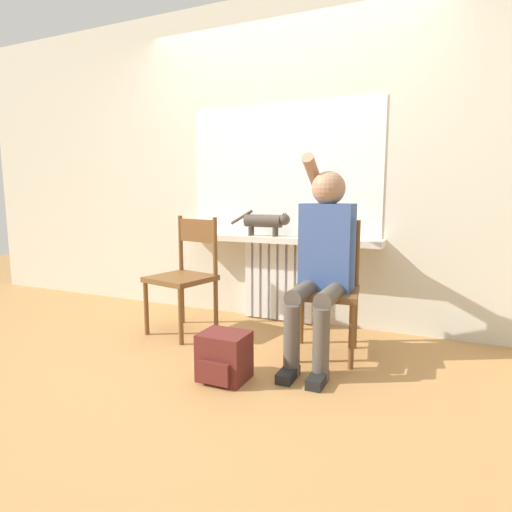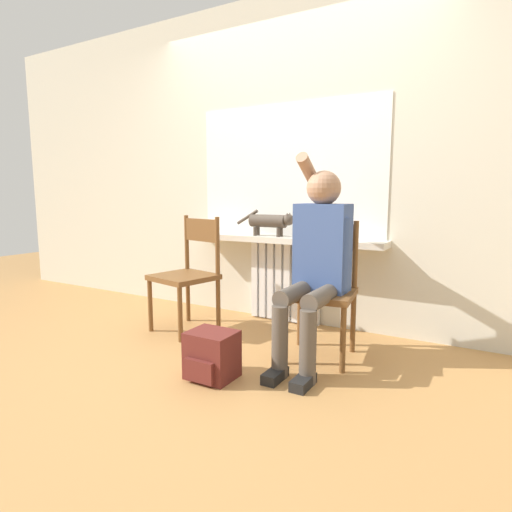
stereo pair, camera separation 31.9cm
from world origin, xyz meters
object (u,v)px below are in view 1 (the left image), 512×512
object	(u,v)px
person	(324,255)
cat	(266,221)
chair_right	(326,286)
chair_left	(185,274)
backpack	(224,357)

from	to	relation	value
person	cat	size ratio (longest dim) A/B	2.52
chair_right	chair_left	bearing A→B (deg)	171.74
chair_right	backpack	world-z (taller)	chair_right
chair_left	backpack	bearing A→B (deg)	-31.12
chair_right	cat	world-z (taller)	cat
person	chair_left	bearing A→B (deg)	174.66
chair_left	backpack	world-z (taller)	chair_left
person	backpack	world-z (taller)	person
chair_right	person	size ratio (longest dim) A/B	0.67
chair_left	cat	xyz separation A→B (m)	(0.48, 0.50, 0.40)
chair_left	cat	bearing A→B (deg)	57.78
chair_right	person	bearing A→B (deg)	-94.71
chair_left	chair_right	distance (m)	1.13
chair_left	person	size ratio (longest dim) A/B	0.67
chair_right	backpack	size ratio (longest dim) A/B	3.22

